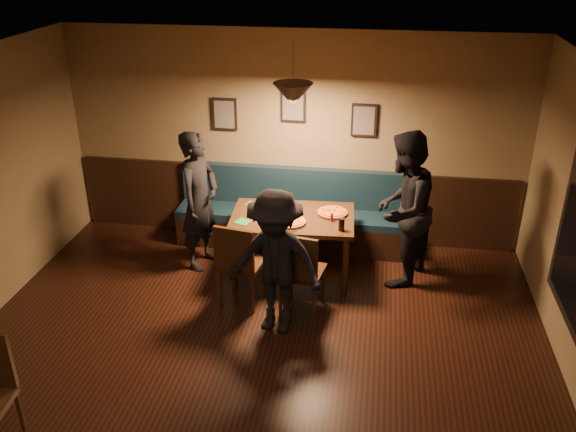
# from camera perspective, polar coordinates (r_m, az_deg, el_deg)

# --- Properties ---
(floor) EXTENTS (7.00, 7.00, 0.00)m
(floor) POSITION_cam_1_polar(r_m,az_deg,el_deg) (5.65, -5.01, -18.06)
(floor) COLOR black
(floor) RESTS_ON ground
(ceiling) EXTENTS (7.00, 7.00, 0.00)m
(ceiling) POSITION_cam_1_polar(r_m,az_deg,el_deg) (4.24, -6.47, 10.49)
(ceiling) COLOR silver
(ceiling) RESTS_ON ground
(wall_back) EXTENTS (6.00, 0.00, 6.00)m
(wall_back) POSITION_cam_1_polar(r_m,az_deg,el_deg) (7.93, 0.52, 7.29)
(wall_back) COLOR #8C704F
(wall_back) RESTS_ON ground
(wainscot) EXTENTS (5.88, 0.06, 1.00)m
(wainscot) POSITION_cam_1_polar(r_m,az_deg,el_deg) (8.23, 0.46, 1.27)
(wainscot) COLOR black
(wainscot) RESTS_ON ground
(booth_bench) EXTENTS (3.00, 0.60, 1.00)m
(booth_bench) POSITION_cam_1_polar(r_m,az_deg,el_deg) (7.99, 0.18, 0.48)
(booth_bench) COLOR #0F232D
(booth_bench) RESTS_ON ground
(picture_left) EXTENTS (0.32, 0.04, 0.42)m
(picture_left) POSITION_cam_1_polar(r_m,az_deg,el_deg) (7.99, -6.00, 9.55)
(picture_left) COLOR black
(picture_left) RESTS_ON wall_back
(picture_center) EXTENTS (0.32, 0.04, 0.42)m
(picture_center) POSITION_cam_1_polar(r_m,az_deg,el_deg) (7.77, 0.50, 10.38)
(picture_center) COLOR black
(picture_center) RESTS_ON wall_back
(picture_right) EXTENTS (0.32, 0.04, 0.42)m
(picture_right) POSITION_cam_1_polar(r_m,az_deg,el_deg) (7.74, 7.18, 8.95)
(picture_right) COLOR black
(picture_right) RESTS_ON wall_back
(pendant_lamp) EXTENTS (0.44, 0.44, 0.25)m
(pendant_lamp) POSITION_cam_1_polar(r_m,az_deg,el_deg) (6.69, 0.47, 11.39)
(pendant_lamp) COLOR black
(pendant_lamp) RESTS_ON ceiling
(dining_table) EXTENTS (1.51, 1.02, 0.78)m
(dining_table) POSITION_cam_1_polar(r_m,az_deg,el_deg) (7.37, 0.42, -2.76)
(dining_table) COLOR #321A0D
(dining_table) RESTS_ON floor
(chair_near_left) EXTENTS (0.52, 0.52, 1.03)m
(chair_near_left) POSITION_cam_1_polar(r_m,az_deg,el_deg) (6.79, -4.36, -4.34)
(chair_near_left) COLOR black
(chair_near_left) RESTS_ON floor
(chair_near_right) EXTENTS (0.51, 0.51, 1.01)m
(chair_near_right) POSITION_cam_1_polar(r_m,az_deg,el_deg) (6.63, 1.37, -5.12)
(chair_near_right) COLOR black
(chair_near_right) RESTS_ON floor
(diner_left) EXTENTS (0.58, 0.73, 1.75)m
(diner_left) POSITION_cam_1_polar(r_m,az_deg,el_deg) (7.44, -8.37, 1.43)
(diner_left) COLOR black
(diner_left) RESTS_ON floor
(diner_right) EXTENTS (0.99, 1.11, 1.87)m
(diner_right) POSITION_cam_1_polar(r_m,az_deg,el_deg) (7.12, 10.78, 0.60)
(diner_right) COLOR black
(diner_right) RESTS_ON floor
(diner_front) EXTENTS (1.13, 0.80, 1.60)m
(diner_front) POSITION_cam_1_polar(r_m,az_deg,el_deg) (6.19, -1.18, -4.43)
(diner_front) COLOR black
(diner_front) RESTS_ON floor
(pizza_a) EXTENTS (0.35, 0.35, 0.04)m
(pizza_a) POSITION_cam_1_polar(r_m,az_deg,el_deg) (7.38, -2.45, 0.83)
(pizza_a) COLOR #C96625
(pizza_a) RESTS_ON dining_table
(pizza_b) EXTENTS (0.43, 0.43, 0.04)m
(pizza_b) POSITION_cam_1_polar(r_m,az_deg,el_deg) (7.02, 0.24, -0.52)
(pizza_b) COLOR orange
(pizza_b) RESTS_ON dining_table
(pizza_c) EXTENTS (0.44, 0.44, 0.04)m
(pizza_c) POSITION_cam_1_polar(r_m,az_deg,el_deg) (7.26, 4.22, 0.35)
(pizza_c) COLOR orange
(pizza_c) RESTS_ON dining_table
(soda_glass) EXTENTS (0.09, 0.09, 0.15)m
(soda_glass) POSITION_cam_1_polar(r_m,az_deg,el_deg) (6.86, 5.07, -0.78)
(soda_glass) COLOR black
(soda_glass) RESTS_ON dining_table
(tabasco_bottle) EXTENTS (0.04, 0.04, 0.12)m
(tabasco_bottle) POSITION_cam_1_polar(r_m,az_deg,el_deg) (7.06, 4.16, -0.06)
(tabasco_bottle) COLOR #95040A
(tabasco_bottle) RESTS_ON dining_table
(napkin_a) EXTENTS (0.17, 0.17, 0.01)m
(napkin_a) POSITION_cam_1_polar(r_m,az_deg,el_deg) (7.52, -3.39, 1.14)
(napkin_a) COLOR #207B21
(napkin_a) RESTS_ON dining_table
(napkin_b) EXTENTS (0.21, 0.21, 0.01)m
(napkin_b) POSITION_cam_1_polar(r_m,az_deg,el_deg) (7.07, -4.28, -0.55)
(napkin_b) COLOR #217C26
(napkin_b) RESTS_ON dining_table
(cutlery_set) EXTENTS (0.20, 0.08, 0.00)m
(cutlery_set) POSITION_cam_1_polar(r_m,az_deg,el_deg) (6.82, -0.37, -1.50)
(cutlery_set) COLOR silver
(cutlery_set) RESTS_ON dining_table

